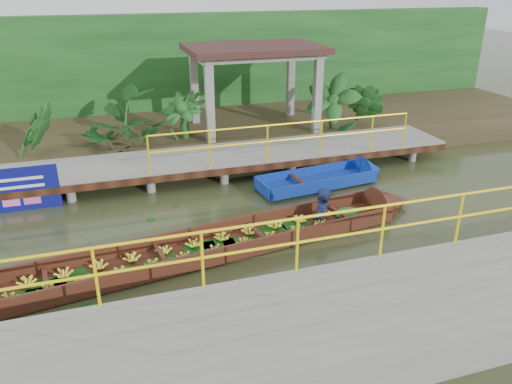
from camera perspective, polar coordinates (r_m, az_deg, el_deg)
name	(u,v)px	position (r m, az deg, el deg)	size (l,w,h in m)	color
ground	(211,232)	(11.23, -5.16, -4.53)	(80.00, 80.00, 0.00)	#2D341A
land_strip	(163,131)	(18.06, -10.58, 6.83)	(30.00, 8.00, 0.45)	#332A19
far_dock	(184,162)	(14.14, -8.28, 3.43)	(16.00, 2.06, 1.66)	slate
near_dock	(336,327)	(8.01, 9.11, -14.98)	(18.00, 2.40, 1.73)	slate
pavilion	(254,57)	(16.98, -0.24, 15.15)	(4.40, 3.00, 3.00)	slate
foliage_backdrop	(150,69)	(20.09, -11.98, 13.58)	(30.00, 0.80, 4.00)	#143F15
vendor_boat	(224,240)	(10.39, -3.64, -5.53)	(10.52, 2.56, 2.13)	#35170E
moored_blue_boat	(344,176)	(14.05, 10.08, 1.80)	(3.88, 1.41, 0.90)	navy
tropical_plants	(177,119)	(15.71, -9.07, 8.20)	(14.21, 1.21, 1.52)	#143F15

